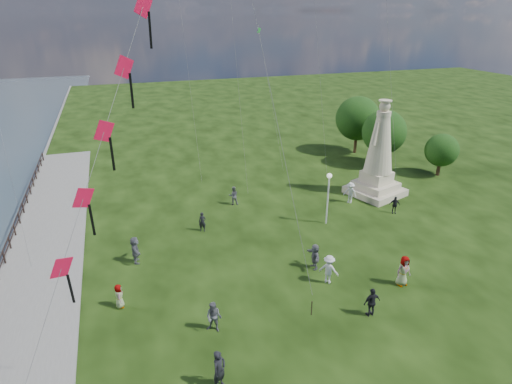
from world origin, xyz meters
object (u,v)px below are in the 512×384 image
object	(u,v)px
person_5	(135,250)
person_8	(350,193)
person_3	(372,302)
statue	(378,160)
person_1	(214,317)
person_2	(329,269)
person_4	(403,271)
person_7	(233,196)
lamppost	(329,188)
person_10	(119,296)
person_6	(202,222)
person_0	(219,370)
person_11	(315,256)
person_9	(395,205)

from	to	relation	value
person_5	person_8	size ratio (longest dim) A/B	1.00
person_3	statue	bearing A→B (deg)	-126.92
person_1	person_2	size ratio (longest dim) A/B	0.93
person_5	person_4	bearing A→B (deg)	-118.11
person_2	person_7	world-z (taller)	person_2
statue	lamppost	world-z (taller)	statue
person_10	person_6	bearing A→B (deg)	-39.47
statue	person_4	size ratio (longest dim) A/B	4.38
person_5	person_6	size ratio (longest dim) A/B	1.22
person_0	person_4	distance (m)	12.95
person_10	person_11	bearing A→B (deg)	-88.47
person_5	person_9	world-z (taller)	person_5
statue	person_1	world-z (taller)	statue
person_2	person_3	distance (m)	3.58
lamppost	person_3	world-z (taller)	lamppost
person_4	person_11	world-z (taller)	person_4
person_0	person_6	size ratio (longest dim) A/B	1.28
person_8	person_10	world-z (taller)	person_8
lamppost	person_8	size ratio (longest dim) A/B	2.25
person_6	person_9	world-z (taller)	person_6
person_2	person_8	size ratio (longest dim) A/B	1.00
person_5	person_7	bearing A→B (deg)	-52.71
person_8	person_11	world-z (taller)	person_8
person_7	person_11	world-z (taller)	person_11
person_3	person_10	world-z (taller)	person_3
person_11	person_9	bearing A→B (deg)	120.65
person_5	person_9	bearing A→B (deg)	-88.37
person_7	person_0	bearing A→B (deg)	80.81
person_2	person_3	bearing A→B (deg)	147.11
person_3	person_7	size ratio (longest dim) A/B	1.05
person_9	statue	bearing A→B (deg)	104.68
person_4	person_1	bearing A→B (deg)	178.85
person_0	person_9	size ratio (longest dim) A/B	1.32
person_7	person_8	world-z (taller)	person_8
person_7	person_9	distance (m)	13.35
person_1	person_3	distance (m)	8.50
person_5	person_11	size ratio (longest dim) A/B	1.08
person_2	person_10	distance (m)	12.24
person_11	person_0	bearing A→B (deg)	-45.88
person_4	person_10	bearing A→B (deg)	165.98
person_11	person_3	bearing A→B (deg)	11.66
person_1	person_5	bearing A→B (deg)	146.34
lamppost	person_4	xyz separation A→B (m)	(0.58, -8.76, -2.04)
lamppost	person_9	distance (m)	6.53
person_0	person_11	distance (m)	10.89
lamppost	person_0	distance (m)	17.41
person_0	person_3	xyz separation A→B (m)	(8.98, 2.05, -0.11)
person_5	person_3	bearing A→B (deg)	-130.30
person_9	person_10	bearing A→B (deg)	-140.53
person_1	person_10	size ratio (longest dim) A/B	1.19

